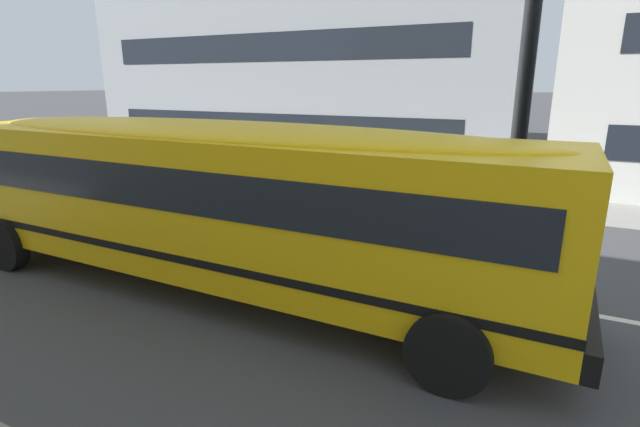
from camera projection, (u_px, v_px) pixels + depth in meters
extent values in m
plane|color=#424244|center=(310.00, 263.00, 10.15)|extent=(400.00, 400.00, 0.00)
cube|color=gray|center=(408.00, 193.00, 16.57)|extent=(120.00, 3.00, 0.01)
cube|color=silver|center=(310.00, 263.00, 10.15)|extent=(110.00, 0.16, 0.01)
cube|color=yellow|center=(220.00, 198.00, 8.60)|extent=(11.79, 2.81, 2.35)
cube|color=yellow|center=(2.00, 192.00, 11.70)|extent=(1.74, 2.27, 1.18)
cube|color=black|center=(586.00, 319.00, 6.26)|extent=(0.25, 2.68, 0.38)
cube|color=black|center=(219.00, 175.00, 8.49)|extent=(11.09, 2.85, 0.68)
cube|color=black|center=(222.00, 235.00, 8.79)|extent=(11.81, 2.84, 0.13)
ellipsoid|color=yellow|center=(216.00, 132.00, 8.29)|extent=(11.32, 2.59, 0.38)
cylinder|color=red|center=(136.00, 173.00, 11.59)|extent=(0.48, 0.48, 0.03)
cylinder|color=black|center=(7.00, 244.00, 9.72)|extent=(1.07, 0.31, 1.07)
cylinder|color=black|center=(115.00, 213.00, 12.01)|extent=(1.07, 0.31, 1.07)
cylinder|color=black|center=(448.00, 353.00, 5.82)|extent=(1.07, 0.31, 1.07)
cylinder|color=black|center=(483.00, 276.00, 8.11)|extent=(1.07, 0.31, 1.07)
cube|color=#B7BABF|center=(26.00, 153.00, 21.41)|extent=(3.91, 1.73, 0.70)
cube|color=black|center=(21.00, 138.00, 21.30)|extent=(2.21, 1.58, 0.64)
cylinder|color=black|center=(64.00, 160.00, 21.70)|extent=(0.60, 0.18, 0.60)
cylinder|color=black|center=(27.00, 166.00, 20.22)|extent=(0.60, 0.18, 0.60)
cylinder|color=black|center=(27.00, 157.00, 22.79)|extent=(0.60, 0.18, 0.60)
cube|color=gray|center=(324.00, 27.00, 23.63)|extent=(19.24, 10.74, 12.80)
cube|color=black|center=(268.00, 127.00, 20.16)|extent=(16.17, 0.04, 1.10)
cube|color=black|center=(266.00, 47.00, 19.31)|extent=(16.17, 0.04, 1.10)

